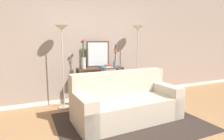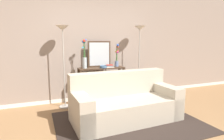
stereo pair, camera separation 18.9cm
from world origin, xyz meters
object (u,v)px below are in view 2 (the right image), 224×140
(couch, at_px, (125,103))
(floor_lamp_right, at_px, (139,42))
(book_stack, at_px, (110,66))
(book_row_under_console, at_px, (92,100))
(console_table, at_px, (102,79))
(wall_mirror, at_px, (99,54))
(fruit_bowl, at_px, (103,67))
(floor_lamp_left, at_px, (63,44))
(vase_tall_flowers, at_px, (84,57))
(vase_short_flowers, at_px, (117,57))

(couch, xyz_separation_m, floor_lamp_right, (0.91, 1.09, 1.13))
(book_stack, height_order, book_row_under_console, book_stack)
(console_table, xyz_separation_m, book_stack, (0.18, -0.08, 0.31))
(wall_mirror, xyz_separation_m, book_stack, (0.19, -0.20, -0.28))
(console_table, height_order, wall_mirror, wall_mirror)
(fruit_bowl, xyz_separation_m, book_stack, (0.16, 0.01, 0.00))
(floor_lamp_left, height_order, book_row_under_console, floor_lamp_left)
(book_stack, bearing_deg, vase_tall_flowers, 172.03)
(wall_mirror, bearing_deg, floor_lamp_right, -11.59)
(fruit_bowl, bearing_deg, book_stack, 4.84)
(vase_tall_flowers, distance_m, vase_short_flowers, 0.82)
(floor_lamp_right, distance_m, vase_tall_flowers, 1.43)
(couch, distance_m, floor_lamp_right, 1.82)
(wall_mirror, bearing_deg, vase_tall_flowers, -162.85)
(couch, relative_size, wall_mirror, 3.19)
(vase_short_flowers, relative_size, book_row_under_console, 1.42)
(floor_lamp_right, bearing_deg, vase_short_flowers, 168.75)
(floor_lamp_left, distance_m, floor_lamp_right, 1.86)
(console_table, distance_m, book_row_under_console, 0.56)
(console_table, height_order, vase_tall_flowers, vase_tall_flowers)
(floor_lamp_right, height_order, book_stack, floor_lamp_right)
(vase_short_flowers, height_order, book_stack, vase_short_flowers)
(wall_mirror, bearing_deg, book_row_under_console, -152.31)
(couch, relative_size, floor_lamp_right, 1.08)
(couch, distance_m, fruit_bowl, 1.21)
(console_table, bearing_deg, vase_short_flowers, 5.19)
(wall_mirror, height_order, vase_tall_flowers, vase_tall_flowers)
(vase_tall_flowers, height_order, fruit_bowl, vase_tall_flowers)
(vase_tall_flowers, relative_size, book_row_under_console, 1.69)
(wall_mirror, distance_m, book_row_under_console, 1.13)
(floor_lamp_left, distance_m, vase_short_flowers, 1.35)
(console_table, xyz_separation_m, floor_lamp_right, (0.98, -0.07, 0.88))
(couch, bearing_deg, wall_mirror, 93.11)
(floor_lamp_right, distance_m, book_row_under_console, 1.85)
(floor_lamp_right, bearing_deg, console_table, 175.67)
(couch, xyz_separation_m, wall_mirror, (-0.07, 1.30, 0.84))
(floor_lamp_left, relative_size, wall_mirror, 2.87)
(fruit_bowl, bearing_deg, couch, -87.38)
(floor_lamp_left, bearing_deg, console_table, 4.77)
(wall_mirror, relative_size, book_row_under_console, 1.59)
(console_table, height_order, floor_lamp_right, floor_lamp_right)
(floor_lamp_right, xyz_separation_m, fruit_bowl, (-0.96, -0.02, -0.57))
(console_table, distance_m, floor_lamp_left, 1.23)
(console_table, height_order, vase_short_flowers, vase_short_flowers)
(couch, relative_size, console_table, 1.80)
(floor_lamp_right, bearing_deg, vase_tall_flowers, 176.72)
(floor_lamp_left, relative_size, vase_tall_flowers, 2.68)
(floor_lamp_left, xyz_separation_m, book_stack, (1.06, -0.00, -0.53))
(floor_lamp_right, bearing_deg, book_stack, -179.83)
(fruit_bowl, height_order, book_stack, book_stack)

